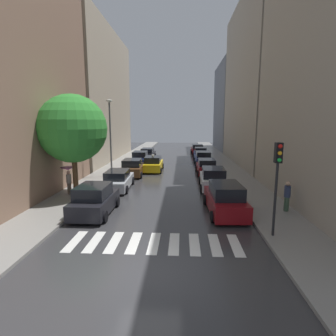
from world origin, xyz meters
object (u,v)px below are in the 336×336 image
(parked_car_right_second, at_px, (213,179))
(parked_car_right_third, at_px, (206,167))
(parked_car_left_third, at_px, (133,168))
(street_tree_left, at_px, (73,129))
(traffic_light_right_corner, at_px, (277,169))
(parked_car_left_nearest, at_px, (95,200))
(parked_car_left_fourth, at_px, (140,159))
(taxi_midroad, at_px, (153,164))
(pedestrian_foreground, at_px, (68,174))
(parked_car_left_fifth, at_px, (148,154))
(parked_car_right_sixth, at_px, (197,149))
(pedestrian_near_tree, at_px, (287,195))
(parked_car_right_fifth, at_px, (200,153))
(parked_car_right_nearest, at_px, (225,199))
(parked_car_right_fourth, at_px, (203,158))
(lamp_post_left, at_px, (110,133))
(parked_car_left_second, at_px, (118,180))

(parked_car_right_second, bearing_deg, parked_car_right_third, 1.56)
(parked_car_left_third, relative_size, parked_car_right_second, 0.95)
(street_tree_left, bearing_deg, traffic_light_right_corner, -27.99)
(parked_car_left_nearest, height_order, parked_car_left_fourth, parked_car_left_nearest)
(parked_car_left_fourth, distance_m, parked_car_right_second, 13.40)
(parked_car_left_nearest, relative_size, parked_car_left_third, 0.98)
(taxi_midroad, bearing_deg, pedestrian_foreground, 153.96)
(parked_car_left_fifth, height_order, parked_car_right_sixth, parked_car_right_sixth)
(parked_car_right_sixth, distance_m, street_tree_left, 28.85)
(pedestrian_near_tree, height_order, traffic_light_right_corner, traffic_light_right_corner)
(street_tree_left, relative_size, traffic_light_right_corner, 1.64)
(parked_car_left_fourth, xyz_separation_m, street_tree_left, (-2.41, -14.11, 4.04))
(parked_car_left_third, distance_m, parked_car_right_fifth, 15.50)
(parked_car_left_third, distance_m, parked_car_right_nearest, 13.12)
(parked_car_left_fourth, distance_m, parked_car_right_fourth, 7.91)
(parked_car_left_third, distance_m, parked_car_right_sixth, 20.20)
(parked_car_right_second, height_order, parked_car_right_sixth, parked_car_right_second)
(parked_car_left_fourth, relative_size, taxi_midroad, 0.95)
(parked_car_left_nearest, relative_size, taxi_midroad, 0.97)
(pedestrian_near_tree, bearing_deg, lamp_post_left, -175.00)
(parked_car_left_second, height_order, parked_car_left_third, parked_car_left_third)
(pedestrian_near_tree, bearing_deg, parked_car_right_sixth, 138.54)
(lamp_post_left, bearing_deg, street_tree_left, -96.26)
(parked_car_left_second, relative_size, parked_car_right_sixth, 1.08)
(parked_car_right_fifth, xyz_separation_m, traffic_light_right_corner, (1.55, -27.69, 2.54))
(parked_car_left_third, distance_m, pedestrian_foreground, 8.31)
(parked_car_left_third, distance_m, parked_car_right_fourth, 10.83)
(parked_car_left_fifth, relative_size, lamp_post_left, 0.62)
(parked_car_left_nearest, distance_m, pedestrian_near_tree, 11.26)
(parked_car_left_nearest, distance_m, parked_car_right_fifth, 26.00)
(traffic_light_right_corner, bearing_deg, lamp_post_left, 129.93)
(parked_car_left_third, relative_size, parked_car_right_fourth, 0.95)
(parked_car_right_third, distance_m, parked_car_right_fourth, 6.61)
(parked_car_left_nearest, relative_size, parked_car_left_fourth, 1.02)
(parked_car_left_nearest, bearing_deg, parked_car_right_fifth, -17.15)
(pedestrian_near_tree, height_order, lamp_post_left, lamp_post_left)
(parked_car_left_second, xyz_separation_m, pedestrian_foreground, (-3.05, -2.22, 0.91))
(parked_car_left_fourth, bearing_deg, parked_car_left_fifth, -1.99)
(pedestrian_foreground, bearing_deg, parked_car_left_second, -47.35)
(parked_car_right_third, height_order, taxi_midroad, taxi_midroad)
(taxi_midroad, bearing_deg, parked_car_right_third, -104.25)
(parked_car_left_nearest, relative_size, parked_car_left_second, 0.89)
(parked_car_right_sixth, relative_size, pedestrian_near_tree, 2.46)
(parked_car_left_nearest, distance_m, pedestrian_foreground, 4.90)
(parked_car_right_nearest, height_order, taxi_midroad, same)
(parked_car_left_second, relative_size, parked_car_right_nearest, 0.97)
(taxi_midroad, distance_m, street_tree_left, 12.12)
(parked_car_left_fifth, bearing_deg, traffic_light_right_corner, -159.60)
(lamp_post_left, bearing_deg, pedestrian_foreground, -102.05)
(parked_car_left_fifth, distance_m, parked_car_right_fifth, 7.78)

